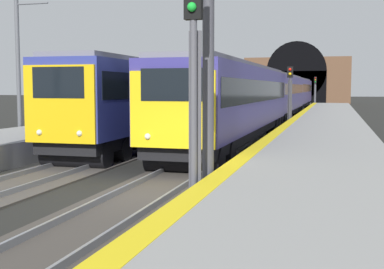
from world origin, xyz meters
TOP-DOWN VIEW (x-y plane):
  - ground_plane at (0.00, 0.00)m, footprint 320.00×320.00m
  - platform_right at (0.00, -4.25)m, footprint 112.00×4.44m
  - platform_right_edge_strip at (0.00, -2.28)m, footprint 112.00×0.50m
  - track_main_line at (0.00, 0.00)m, footprint 160.00×2.61m
  - track_adjacent_line at (0.00, 4.20)m, footprint 160.00×2.81m
  - train_main_approaching at (32.31, 0.00)m, footprint 60.18×3.04m
  - train_adjacent_platform at (21.50, 4.20)m, footprint 37.65×2.90m
  - railway_signal_near at (-1.86, -1.79)m, footprint 0.39×0.38m
  - railway_signal_mid at (22.77, -1.79)m, footprint 0.39×0.38m
  - railway_signal_far at (68.94, -1.79)m, footprint 0.39×0.38m
  - tunnel_portal at (83.46, 2.10)m, footprint 2.46×19.14m
  - catenary_mast_near at (10.65, 11.04)m, footprint 0.22×1.93m

SIDE VIEW (x-z plane):
  - ground_plane at x=0.00m, z-range 0.00..0.00m
  - track_adjacent_line at x=0.00m, z-range -0.06..0.15m
  - track_main_line at x=0.00m, z-range -0.06..0.15m
  - platform_right at x=0.00m, z-range 0.00..0.90m
  - platform_right_edge_strip at x=0.00m, z-range 0.90..0.91m
  - train_main_approaching at x=32.31m, z-range 0.29..4.30m
  - train_adjacent_platform at x=21.50m, z-range 0.31..4.43m
  - railway_signal_mid at x=22.77m, z-range 0.41..4.71m
  - railway_signal_far at x=68.94m, z-range 0.51..5.07m
  - railway_signal_near at x=-1.86m, z-range 0.56..5.93m
  - catenary_mast_near at x=10.65m, z-range 0.10..7.81m
  - tunnel_portal at x=83.46m, z-range -1.38..9.86m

